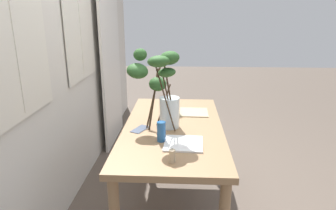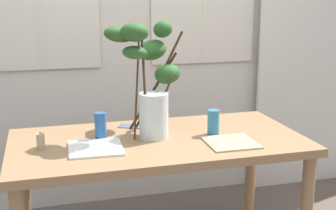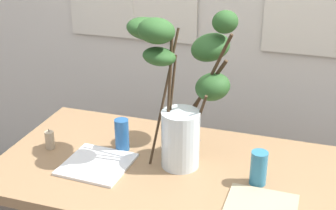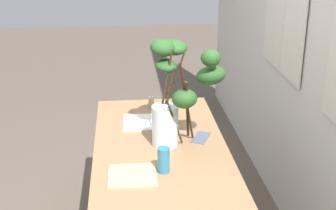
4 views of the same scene
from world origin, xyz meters
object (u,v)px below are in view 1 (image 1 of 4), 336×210
object	(u,v)px
dining_table	(173,137)
pillar_candle	(172,156)
vase_with_branches	(160,87)
drinking_glass_blue_left	(161,132)
drinking_glass_blue_right	(175,106)
plate_square_left	(183,144)
plate_square_right	(194,112)

from	to	relation	value
dining_table	pillar_candle	distance (m)	0.63
vase_with_branches	drinking_glass_blue_left	size ratio (longest dim) A/B	4.34
pillar_candle	vase_with_branches	bearing A→B (deg)	11.21
vase_with_branches	drinking_glass_blue_right	size ratio (longest dim) A/B	4.52
pillar_candle	drinking_glass_blue_left	bearing A→B (deg)	15.84
plate_square_left	pillar_candle	xyz separation A→B (m)	(-0.26, 0.07, 0.04)
drinking_glass_blue_left	dining_table	bearing A→B (deg)	-13.92
drinking_glass_blue_left	drinking_glass_blue_right	size ratio (longest dim) A/B	1.04
plate_square_left	plate_square_right	xyz separation A→B (m)	(0.70, -0.09, -0.00)
drinking_glass_blue_left	drinking_glass_blue_right	distance (m)	0.62
drinking_glass_blue_left	pillar_candle	world-z (taller)	drinking_glass_blue_left
pillar_candle	drinking_glass_blue_right	bearing A→B (deg)	0.23
drinking_glass_blue_right	plate_square_left	size ratio (longest dim) A/B	0.52
vase_with_branches	drinking_glass_blue_left	world-z (taller)	vase_with_branches
dining_table	plate_square_left	size ratio (longest dim) A/B	5.87
dining_table	drinking_glass_blue_left	world-z (taller)	drinking_glass_blue_left
vase_with_branches	pillar_candle	xyz separation A→B (m)	(-0.59, -0.12, -0.29)
vase_with_branches	plate_square_left	size ratio (longest dim) A/B	2.37
drinking_glass_blue_right	plate_square_right	size ratio (longest dim) A/B	0.55
dining_table	drinking_glass_blue_left	size ratio (longest dim) A/B	10.76
vase_with_branches	pillar_candle	bearing A→B (deg)	-168.79
vase_with_branches	pillar_candle	size ratio (longest dim) A/B	6.75
vase_with_branches	dining_table	bearing A→B (deg)	-76.93
pillar_candle	plate_square_left	bearing A→B (deg)	-14.96
plate_square_right	pillar_candle	size ratio (longest dim) A/B	2.73
vase_with_branches	plate_square_left	xyz separation A→B (m)	(-0.32, -0.19, -0.32)
dining_table	pillar_candle	xyz separation A→B (m)	(-0.61, -0.01, 0.13)
plate_square_right	plate_square_left	bearing A→B (deg)	172.28
drinking_glass_blue_left	pillar_candle	size ratio (longest dim) A/B	1.56
dining_table	plate_square_left	xyz separation A→B (m)	(-0.35, -0.08, 0.10)
drinking_glass_blue_right	vase_with_branches	bearing A→B (deg)	161.48
dining_table	plate_square_right	distance (m)	0.40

